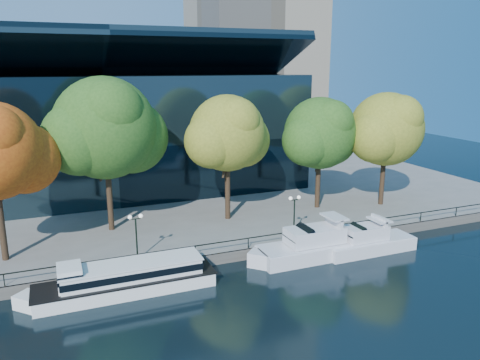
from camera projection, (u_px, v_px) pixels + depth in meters
name	position (u px, v px, depth m)	size (l,w,h in m)	color
ground	(207.00, 282.00, 38.07)	(160.00, 160.00, 0.00)	black
promenade	(132.00, 179.00, 70.68)	(90.00, 67.08, 1.00)	slate
railing	(195.00, 246.00, 40.53)	(88.20, 0.08, 0.99)	black
convention_building	(105.00, 131.00, 63.17)	(50.00, 24.57, 21.43)	black
tour_boat	(122.00, 278.00, 36.06)	(15.03, 3.35, 2.85)	white
cruiser_near	(315.00, 245.00, 42.73)	(13.05, 3.36, 3.78)	silver
cruiser_far	(365.00, 242.00, 43.96)	(10.27, 2.85, 3.35)	silver
tree_2	(107.00, 130.00, 45.05)	(12.39, 10.16, 15.27)	black
tree_3	(229.00, 135.00, 48.67)	(9.98, 8.19, 13.32)	black
tree_4	(321.00, 135.00, 52.89)	(10.18, 8.35, 12.80)	black
tree_5	(388.00, 131.00, 54.02)	(10.62, 8.71, 13.26)	black
lamp_1	(136.00, 226.00, 39.42)	(1.26, 0.36, 4.03)	black
lamp_2	(294.00, 206.00, 44.96)	(1.26, 0.36, 4.03)	black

